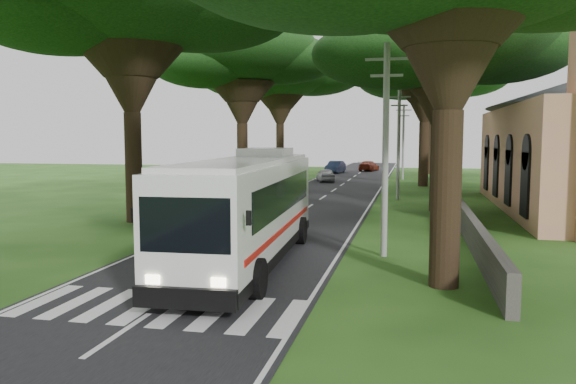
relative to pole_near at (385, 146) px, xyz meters
The scene contains 17 objects.
ground 9.15m from the pole_near, 132.51° to the right, with size 140.00×140.00×0.00m, color #214714.
road 20.21m from the pole_near, 106.14° to the left, with size 8.00×120.00×0.04m, color black.
crosswalk 10.57m from the pole_near, 124.51° to the right, with size 8.00×3.00×0.01m, color silver.
property_wall 18.68m from the pole_near, 79.00° to the left, with size 0.35×50.00×1.20m, color #383533.
pole_near is the anchor object (origin of this frame).
pole_mid 20.00m from the pole_near, 90.00° to the left, with size 1.60×0.24×8.00m.
pole_far 40.00m from the pole_near, 90.00° to the left, with size 1.60×0.24×8.00m.
tree_l_midb 28.23m from the pole_near, 118.44° to the left, with size 12.97×12.97×14.33m.
tree_l_far 45.00m from the pole_near, 108.43° to the left, with size 15.61×15.61×15.64m.
tree_r_mida 15.50m from the pole_near, 79.88° to the left, with size 13.61×13.61×13.36m.
tree_r_midb 32.98m from the pole_near, 86.42° to the left, with size 13.71×13.71×14.98m.
tree_r_far 50.76m from the pole_near, 86.57° to the left, with size 15.82×15.82×15.83m.
coach_bus 5.66m from the pole_near, 154.03° to the right, with size 3.46×12.87×3.76m.
distant_car_a 36.12m from the pole_near, 102.21° to the left, with size 1.59×3.96×1.35m, color #AEAEB3.
distant_car_b 50.07m from the pole_near, 99.80° to the left, with size 1.59×4.56×1.50m, color navy.
distant_car_c 54.70m from the pole_near, 94.94° to the left, with size 1.88×4.63×1.34m, color maroon.
pedestrian 15.71m from the pole_near, 152.90° to the left, with size 0.70×0.46×1.93m, color black.
Camera 1 is at (6.49, -15.35, 4.52)m, focal length 35.00 mm.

